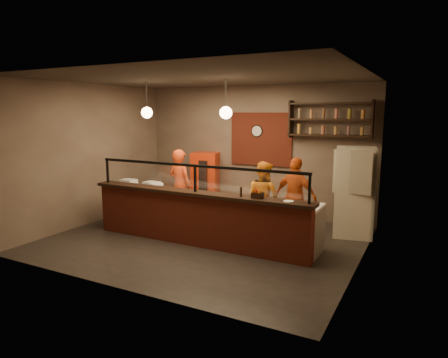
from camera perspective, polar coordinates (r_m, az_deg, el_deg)
The scene contains 29 objects.
floor at distance 8.18m, azimuth -2.92°, elevation -8.73°, with size 6.00×6.00×0.00m, color black.
ceiling at distance 7.79m, azimuth -3.13°, elevation 14.22°, with size 6.00×6.00×0.00m, color #3A342D.
wall_back at distance 10.05m, azimuth 4.28°, elevation 4.03°, with size 6.00×6.00×0.00m, color #756356.
wall_left at distance 9.70m, azimuth -18.49°, elevation 3.36°, with size 5.00×5.00×0.00m, color #756356.
wall_right at distance 6.82m, azimuth 19.23°, elevation 0.88°, with size 5.00×5.00×0.00m, color #756356.
wall_front at distance 5.84m, azimuth -15.61°, elevation -0.32°, with size 6.00×6.00×0.00m, color #756356.
brick_patch at distance 9.92m, azimuth 5.30°, elevation 5.68°, with size 1.60×0.04×1.30m, color maroon.
service_counter at distance 7.79m, azimuth -4.08°, elevation -5.84°, with size 4.60×0.25×1.00m, color maroon.
counter_ledge at distance 7.67m, azimuth -4.12°, elevation -2.02°, with size 4.70×0.37×0.06m, color black.
worktop_cabinet at distance 8.22m, azimuth -2.23°, elevation -5.53°, with size 4.60×0.75×0.85m, color gray.
worktop at distance 8.12m, azimuth -2.26°, elevation -2.46°, with size 4.60×0.75×0.05m, color white.
sneeze_guard at distance 7.61m, azimuth -4.16°, elevation 0.49°, with size 4.50×0.05×0.52m.
wall_shelving at distance 9.24m, azimuth 14.88°, elevation 8.22°, with size 1.84×0.28×0.85m.
wall_clock at distance 9.93m, azimuth 4.76°, elevation 6.85°, with size 0.30×0.30×0.04m, color black.
pendant_left at distance 8.79m, azimuth -10.96°, elevation 9.31°, with size 0.24×0.24×0.77m.
pendant_right at distance 7.75m, azimuth 0.26°, elevation 9.46°, with size 0.24×0.24×0.77m.
cook_left at distance 9.43m, azimuth -6.29°, elevation -0.93°, with size 0.62×0.41×1.71m, color #E64215.
cook_mid at distance 8.40m, azimuth 5.64°, elevation -2.76°, with size 0.76×0.59×1.56m, color #C96D12.
cook_right at distance 8.46m, azimuth 10.19°, elevation -2.49°, with size 0.96×0.40×1.64m, color #CB4B13.
fridge at distance 8.69m, azimuth 18.11°, elevation -1.78°, with size 0.77×0.72×1.86m, color beige.
red_cooler at distance 10.39m, azimuth -2.66°, elevation -0.42°, with size 0.66×0.60×1.53m, color #B4290C.
pizza_dough at distance 8.10m, azimuth -2.17°, elevation -2.26°, with size 0.52×0.52×0.01m, color beige.
prep_tub_a at distance 8.75m, azimuth -9.91°, elevation -1.03°, with size 0.32×0.25×0.16m, color white.
prep_tub_b at distance 8.85m, azimuth -10.28°, elevation -0.91°, with size 0.32×0.26×0.16m, color silver.
prep_tub_c at distance 9.27m, azimuth -13.45°, elevation -0.54°, with size 0.32×0.26×0.16m, color silver.
rolling_pin at distance 8.75m, azimuth -9.22°, elevation -1.35°, with size 0.05×0.05×0.32m, color gold.
condiment_caddy at distance 7.08m, azimuth 4.79°, elevation -2.31°, with size 0.19×0.15×0.11m, color black.
pepper_mill at distance 7.17m, azimuth 2.44°, elevation -1.85°, with size 0.04×0.04×0.18m, color black.
small_plate at distance 6.88m, azimuth 9.19°, elevation -3.16°, with size 0.18×0.18×0.01m, color white.
Camera 1 is at (3.96, -6.68, 2.57)m, focal length 32.00 mm.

